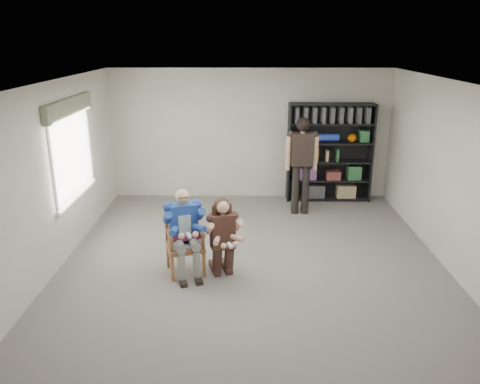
# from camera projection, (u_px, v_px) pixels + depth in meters

# --- Properties ---
(room_shell) EXTENTS (6.00, 7.00, 2.80)m
(room_shell) POSITION_uv_depth(u_px,v_px,m) (253.00, 182.00, 6.79)
(room_shell) COLOR beige
(room_shell) RESTS_ON ground
(floor) EXTENTS (6.00, 7.00, 0.01)m
(floor) POSITION_uv_depth(u_px,v_px,m) (253.00, 269.00, 7.23)
(floor) COLOR slate
(floor) RESTS_ON ground
(window_left) EXTENTS (0.16, 2.00, 1.75)m
(window_left) POSITION_uv_depth(u_px,v_px,m) (73.00, 151.00, 7.69)
(window_left) COLOR white
(window_left) RESTS_ON room_shell
(armchair) EXTENTS (0.73, 0.72, 1.02)m
(armchair) POSITION_uv_depth(u_px,v_px,m) (185.00, 241.00, 6.98)
(armchair) COLOR #996530
(armchair) RESTS_ON floor
(seated_man) EXTENTS (0.78, 0.93, 1.32)m
(seated_man) POSITION_uv_depth(u_px,v_px,m) (184.00, 232.00, 6.93)
(seated_man) COLOR #1C479B
(seated_man) RESTS_ON floor
(kneeling_woman) EXTENTS (0.73, 0.93, 1.21)m
(kneeling_woman) POSITION_uv_depth(u_px,v_px,m) (223.00, 239.00, 6.83)
(kneeling_woman) COLOR #39241B
(kneeling_woman) RESTS_ON floor
(bookshelf) EXTENTS (1.80, 0.38, 2.10)m
(bookshelf) POSITION_uv_depth(u_px,v_px,m) (330.00, 153.00, 10.00)
(bookshelf) COLOR black
(bookshelf) RESTS_ON floor
(standing_man) EXTENTS (0.60, 0.33, 1.94)m
(standing_man) POSITION_uv_depth(u_px,v_px,m) (301.00, 167.00, 9.21)
(standing_man) COLOR black
(standing_man) RESTS_ON floor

